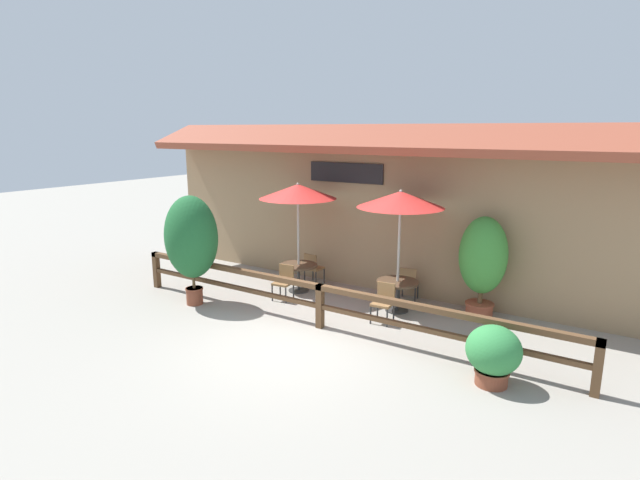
# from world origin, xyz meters

# --- Properties ---
(ground_plane) EXTENTS (60.00, 60.00, 0.00)m
(ground_plane) POSITION_xyz_m (0.00, 0.00, 0.00)
(ground_plane) COLOR gray
(building_facade) EXTENTS (14.28, 1.49, 4.23)m
(building_facade) POSITION_xyz_m (-0.00, 4.10, 2.17)
(building_facade) COLOR #997A56
(building_facade) RESTS_ON ground
(patio_railing) EXTENTS (10.40, 0.14, 0.95)m
(patio_railing) POSITION_xyz_m (0.00, 1.05, 0.70)
(patio_railing) COLOR brown
(patio_railing) RESTS_ON ground
(patio_umbrella_near) EXTENTS (1.94, 1.94, 2.81)m
(patio_umbrella_near) POSITION_xyz_m (-1.78, 2.81, 2.58)
(patio_umbrella_near) COLOR #B7B2A8
(patio_umbrella_near) RESTS_ON ground
(dining_table_near) EXTENTS (0.96, 0.96, 0.71)m
(dining_table_near) POSITION_xyz_m (-1.78, 2.81, 0.57)
(dining_table_near) COLOR #4C3826
(dining_table_near) RESTS_ON ground
(chair_near_streetside) EXTENTS (0.47, 0.47, 0.85)m
(chair_near_streetside) POSITION_xyz_m (-1.72, 2.10, 0.47)
(chair_near_streetside) COLOR olive
(chair_near_streetside) RESTS_ON ground
(chair_near_wallside) EXTENTS (0.44, 0.44, 0.85)m
(chair_near_wallside) POSITION_xyz_m (-1.81, 3.51, 0.47)
(chair_near_wallside) COLOR olive
(chair_near_wallside) RESTS_ON ground
(patio_umbrella_middle) EXTENTS (1.94, 1.94, 2.81)m
(patio_umbrella_middle) POSITION_xyz_m (0.95, 2.85, 2.58)
(patio_umbrella_middle) COLOR #B7B2A8
(patio_umbrella_middle) RESTS_ON ground
(dining_table_middle) EXTENTS (0.96, 0.96, 0.71)m
(dining_table_middle) POSITION_xyz_m (0.95, 2.85, 0.57)
(dining_table_middle) COLOR #4C3826
(dining_table_middle) RESTS_ON ground
(chair_middle_streetside) EXTENTS (0.44, 0.44, 0.85)m
(chair_middle_streetside) POSITION_xyz_m (0.98, 2.08, 0.47)
(chair_middle_streetside) COLOR olive
(chair_middle_streetside) RESTS_ON ground
(chair_middle_wallside) EXTENTS (0.50, 0.50, 0.85)m
(chair_middle_wallside) POSITION_xyz_m (0.90, 3.63, 0.47)
(chair_middle_wallside) COLOR olive
(chair_middle_wallside) RESTS_ON ground
(potted_plant_broad_leaf) EXTENTS (1.30, 1.17, 2.62)m
(potted_plant_broad_leaf) POSITION_xyz_m (-3.32, 0.66, 1.61)
(potted_plant_broad_leaf) COLOR brown
(potted_plant_broad_leaf) RESTS_ON ground
(potted_plant_tall_tropical) EXTENTS (0.89, 0.80, 1.02)m
(potted_plant_tall_tropical) POSITION_xyz_m (3.67, 0.54, 0.55)
(potted_plant_tall_tropical) COLOR brown
(potted_plant_tall_tropical) RESTS_ON ground
(potted_plant_entrance_palm) EXTENTS (1.04, 0.94, 2.27)m
(potted_plant_entrance_palm) POSITION_xyz_m (2.64, 3.55, 1.32)
(potted_plant_entrance_palm) COLOR #9E4C33
(potted_plant_entrance_palm) RESTS_ON ground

